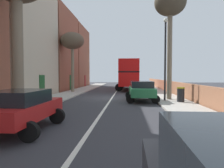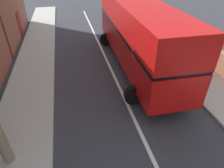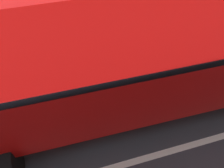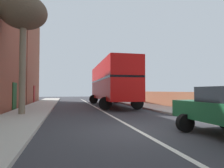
# 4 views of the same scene
# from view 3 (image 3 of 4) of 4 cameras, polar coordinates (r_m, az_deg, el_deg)

# --- Properties ---
(double_decker_bus) EXTENTS (3.74, 11.24, 4.06)m
(double_decker_bus) POSITION_cam_3_polar(r_m,az_deg,el_deg) (5.13, 13.42, 12.78)
(double_decker_bus) COLOR red
(double_decker_bus) RESTS_ON ground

